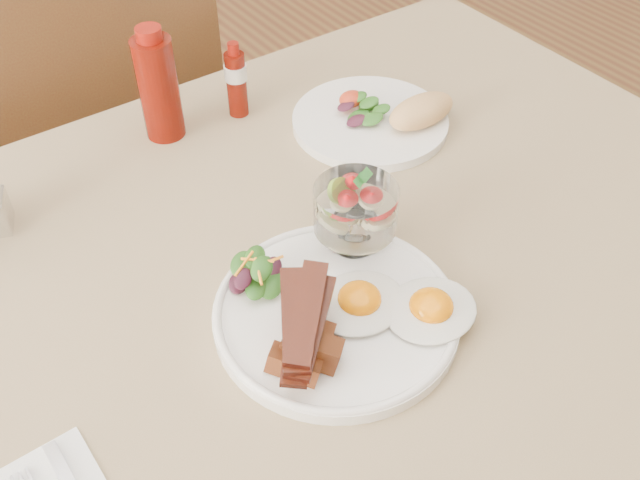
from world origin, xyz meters
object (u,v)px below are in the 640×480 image
fruit_cup (355,209)px  second_plate (382,117)px  ketchup_bottle (158,87)px  table (289,308)px  chair_far (108,147)px  main_plate (336,314)px  hot_sauce_bottle (236,80)px

fruit_cup → second_plate: (0.20, 0.19, -0.06)m
fruit_cup → ketchup_bottle: size_ratio=0.59×
table → chair_far: bearing=90.0°
main_plate → fruit_cup: 0.13m
fruit_cup → second_plate: size_ratio=0.43×
table → chair_far: chair_far is taller
table → fruit_cup: size_ratio=13.06×
chair_far → main_plate: bearing=-90.3°
chair_far → second_plate: (0.28, -0.51, 0.24)m
chair_far → hot_sauce_bottle: size_ratio=7.75×
table → ketchup_bottle: 0.37m
second_plate → table: bearing=-150.5°
fruit_cup → hot_sauce_bottle: size_ratio=0.85×
main_plate → second_plate: bearing=43.4°
fruit_cup → ketchup_bottle: (-0.08, 0.37, 0.01)m
ketchup_bottle → hot_sauce_bottle: 0.12m
chair_far → hot_sauce_bottle: bearing=-71.4°
main_plate → chair_far: bearing=89.7°
table → ketchup_bottle: bearing=89.8°
second_plate → fruit_cup: bearing=-136.1°
fruit_cup → hot_sauce_bottle: hot_sauce_bottle is taller
main_plate → hot_sauce_bottle: (0.12, 0.42, 0.05)m
ketchup_bottle → second_plate: bearing=-32.2°
second_plate → hot_sauce_bottle: hot_sauce_bottle is taller
table → main_plate: size_ratio=4.75×
main_plate → fruit_cup: size_ratio=2.75×
chair_far → ketchup_bottle: 0.45m
ketchup_bottle → main_plate: bearing=-90.7°
second_plate → ketchup_bottle: ketchup_bottle is taller
second_plate → ketchup_bottle: 0.33m
table → hot_sauce_bottle: size_ratio=11.09×
main_plate → fruit_cup: (0.08, 0.07, 0.06)m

